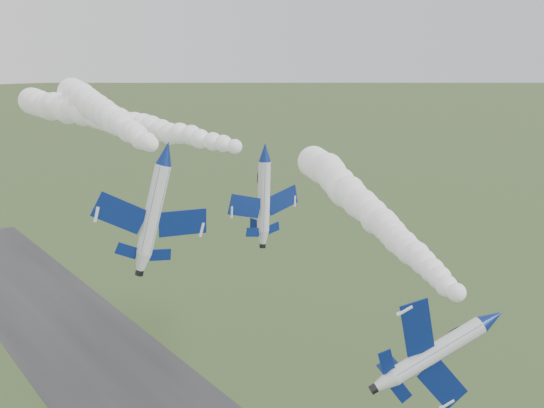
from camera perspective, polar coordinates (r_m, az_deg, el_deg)
The scene contains 6 objects.
jet_lead at distance 55.68m, azimuth 20.09°, elevation -10.09°, with size 7.66×12.73×9.90m.
smoke_trail_jet_lead at distance 82.00m, azimuth 8.71°, elevation -0.26°, with size 5.50×56.94×5.50m, color white, non-canonical shape.
jet_pair_left at distance 62.68m, azimuth -9.90°, elevation 4.76°, with size 11.84×14.36×4.43m.
smoke_trail_jet_pair_left at distance 96.61m, azimuth -15.86°, elevation 8.40°, with size 5.53×63.09×5.53m, color white, non-canonical shape.
jet_pair_right at distance 69.39m, azimuth -0.61°, elevation 4.91°, with size 10.44×12.50×3.09m.
smoke_trail_jet_pair_right at distance 101.27m, azimuth -15.10°, elevation 7.79°, with size 5.32×71.03×5.32m, color white, non-canonical shape.
Camera 1 is at (-35.58, -34.91, 54.53)m, focal length 40.00 mm.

